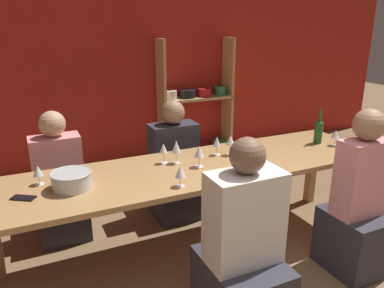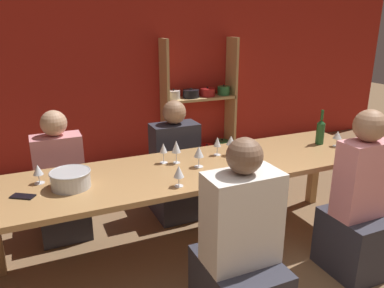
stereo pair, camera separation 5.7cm
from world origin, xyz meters
name	(u,v)px [view 1 (the left image)]	position (x,y,z in m)	size (l,w,h in m)	color
wall_back_red	(124,62)	(0.00, 3.83, 1.35)	(8.80, 0.06, 2.70)	red
shelf_unit	(197,115)	(0.95, 3.63, 0.60)	(1.05, 0.30, 1.65)	tan
dining_table	(197,175)	(-0.08, 1.47, 0.69)	(3.16, 0.83, 0.77)	#AD7F4C
mixing_bowl	(71,180)	(-1.03, 1.46, 0.83)	(0.27, 0.27, 0.12)	#B7BABC
wine_bottle_green	(319,130)	(1.18, 1.53, 0.89)	(0.07, 0.07, 0.32)	#1E4C23
wine_glass_red_a	(217,142)	(0.17, 1.63, 0.88)	(0.06, 0.06, 0.16)	white
wine_glass_red_b	(163,149)	(-0.30, 1.64, 0.89)	(0.06, 0.06, 0.16)	white
wine_glass_red_c	(230,141)	(0.28, 1.59, 0.90)	(0.08, 0.08, 0.17)	white
wine_glass_white_a	(38,172)	(-1.23, 1.62, 0.87)	(0.07, 0.07, 0.14)	white
wine_glass_empty_a	(199,152)	(-0.08, 1.45, 0.89)	(0.08, 0.08, 0.17)	white
wine_glass_red_d	(176,147)	(-0.21, 1.60, 0.90)	(0.07, 0.07, 0.19)	white
wine_glass_white_b	(180,172)	(-0.36, 1.18, 0.88)	(0.07, 0.07, 0.15)	white
wine_glass_red_e	(336,135)	(1.27, 1.41, 0.87)	(0.08, 0.08, 0.14)	white
cell_phone	(23,198)	(-1.34, 1.43, 0.78)	(0.16, 0.14, 0.01)	black
person_near_a	(242,261)	(-0.17, 0.66, 0.45)	(0.45, 0.56, 1.24)	#2D2D38
person_far_a	(60,191)	(-1.06, 2.25, 0.42)	(0.42, 0.52, 1.14)	#2D2D38
person_near_b	(356,212)	(0.90, 0.77, 0.48)	(0.37, 0.46, 1.28)	#2D2D38
person_far_b	(174,174)	(0.01, 2.20, 0.41)	(0.45, 0.56, 1.15)	#2D2D38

